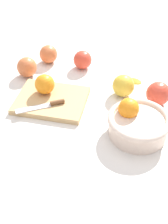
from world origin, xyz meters
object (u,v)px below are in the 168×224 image
orange_on_board (45,84)px  apple_front_right_3 (27,67)px  apple_front_right (83,60)px  apple_front_left_2 (158,94)px  cutting_board (51,100)px  knife (47,105)px  apple_front_right_2 (48,54)px  apple_front_left (123,86)px  bowl (138,123)px

orange_on_board → apple_front_right_3: orange_on_board is taller
apple_front_right → apple_front_left_2: 0.32m
orange_on_board → apple_front_left_2: size_ratio=0.84×
orange_on_board → cutting_board: bearing=139.9°
knife → apple_front_right_2: 0.29m
apple_front_left → bowl: bearing=112.7°
cutting_board → apple_front_right_2: 0.25m
apple_front_left_2 → apple_front_right_3: size_ratio=1.08×
apple_front_right → apple_front_right_2: 0.14m
bowl → cutting_board: bearing=-12.6°
apple_front_right_3 → apple_front_left_2: bearing=176.0°
cutting_board → apple_front_right_3: 0.19m
orange_on_board → knife: 0.08m
apple_front_right → orange_on_board: bearing=71.5°
bowl → apple_front_left: size_ratio=2.43×
orange_on_board → apple_front_right_3: size_ratio=0.91×
orange_on_board → apple_front_left: bearing=-161.5°
orange_on_board → knife: bearing=115.5°
cutting_board → apple_front_right: 0.23m
apple_front_left → apple_front_right: bearing=-35.0°
apple_front_right_3 → bowl: bearing=156.1°
orange_on_board → apple_front_left_2: 0.37m
apple_front_right → apple_front_right_2: (0.14, -0.00, 0.00)m
orange_on_board → apple_front_left_2: orange_on_board is taller
cutting_board → apple_front_left: apple_front_left is taller
cutting_board → knife: bearing=92.5°
bowl → apple_front_right: (0.25, -0.29, -0.00)m
apple_front_right_2 → knife: bearing=110.0°
apple_front_right → apple_front_right_3: (0.18, 0.11, 0.00)m
bowl → apple_front_right_3: (0.43, -0.19, -0.00)m
apple_front_right_2 → apple_front_left_2: size_ratio=0.89×
cutting_board → orange_on_board: (0.03, -0.02, 0.04)m
apple_front_right → bowl: bearing=130.1°
apple_front_right_2 → apple_front_left: bearing=158.0°
apple_front_right_2 → apple_front_left_2: (-0.43, 0.14, 0.00)m
apple_front_right_3 → apple_front_left: bearing=177.1°
apple_front_right → apple_front_right_3: apple_front_right_3 is taller
apple_front_left_2 → bowl: bearing=74.4°
orange_on_board → apple_front_left: size_ratio=0.88×
apple_front_right_3 → cutting_board: bearing=138.1°
cutting_board → apple_front_left_2: apple_front_left_2 is taller
orange_on_board → knife: size_ratio=0.47×
apple_front_left_2 → apple_front_right: bearing=-25.4°
apple_front_left_2 → apple_front_right_3: bearing=-4.0°
orange_on_board → apple_front_right_2: orange_on_board is taller
bowl → knife: size_ratio=1.29×
bowl → apple_front_left: bearing=-67.3°
apple_front_right_2 → apple_front_left_2: 0.45m
apple_front_right_3 → apple_front_right_2: bearing=-110.5°
cutting_board → orange_on_board: bearing=-40.1°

